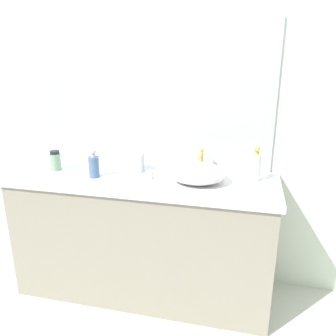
{
  "coord_description": "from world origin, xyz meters",
  "views": [
    {
      "loc": [
        0.67,
        -1.57,
        1.6
      ],
      "look_at": [
        0.2,
        0.39,
        0.94
      ],
      "focal_mm": 36.33,
      "sensor_mm": 36.0,
      "label": 1
    }
  ],
  "objects_px": {
    "soap_dispenser": "(256,166)",
    "lotion_bottle": "(55,161)",
    "candle_jar": "(150,175)",
    "tissue_box": "(134,161)",
    "perfume_bottle": "(94,165)",
    "sink_basin": "(197,173)"
  },
  "relations": [
    {
      "from": "lotion_bottle",
      "to": "perfume_bottle",
      "type": "height_order",
      "value": "perfume_bottle"
    },
    {
      "from": "candle_jar",
      "to": "sink_basin",
      "type": "bearing_deg",
      "value": -0.49
    },
    {
      "from": "lotion_bottle",
      "to": "candle_jar",
      "type": "relative_size",
      "value": 2.63
    },
    {
      "from": "candle_jar",
      "to": "tissue_box",
      "type": "bearing_deg",
      "value": 139.2
    },
    {
      "from": "sink_basin",
      "to": "candle_jar",
      "type": "bearing_deg",
      "value": 179.51
    },
    {
      "from": "soap_dispenser",
      "to": "lotion_bottle",
      "type": "relative_size",
      "value": 1.66
    },
    {
      "from": "perfume_bottle",
      "to": "candle_jar",
      "type": "bearing_deg",
      "value": 9.47
    },
    {
      "from": "sink_basin",
      "to": "candle_jar",
      "type": "relative_size",
      "value": 6.9
    },
    {
      "from": "tissue_box",
      "to": "soap_dispenser",
      "type": "bearing_deg",
      "value": -1.43
    },
    {
      "from": "soap_dispenser",
      "to": "tissue_box",
      "type": "bearing_deg",
      "value": 178.57
    },
    {
      "from": "sink_basin",
      "to": "tissue_box",
      "type": "distance_m",
      "value": 0.46
    },
    {
      "from": "soap_dispenser",
      "to": "perfume_bottle",
      "type": "relative_size",
      "value": 1.17
    },
    {
      "from": "soap_dispenser",
      "to": "lotion_bottle",
      "type": "bearing_deg",
      "value": -176.16
    },
    {
      "from": "sink_basin",
      "to": "perfume_bottle",
      "type": "xyz_separation_m",
      "value": [
        -0.66,
        -0.06,
        0.02
      ]
    },
    {
      "from": "candle_jar",
      "to": "lotion_bottle",
      "type": "bearing_deg",
      "value": 178.67
    },
    {
      "from": "soap_dispenser",
      "to": "lotion_bottle",
      "type": "height_order",
      "value": "soap_dispenser"
    },
    {
      "from": "soap_dispenser",
      "to": "lotion_bottle",
      "type": "distance_m",
      "value": 1.33
    },
    {
      "from": "perfume_bottle",
      "to": "sink_basin",
      "type": "bearing_deg",
      "value": 4.92
    },
    {
      "from": "soap_dispenser",
      "to": "candle_jar",
      "type": "relative_size",
      "value": 4.37
    },
    {
      "from": "soap_dispenser",
      "to": "candle_jar",
      "type": "distance_m",
      "value": 0.66
    },
    {
      "from": "perfume_bottle",
      "to": "tissue_box",
      "type": "height_order",
      "value": "perfume_bottle"
    },
    {
      "from": "lotion_bottle",
      "to": "tissue_box",
      "type": "xyz_separation_m",
      "value": [
        0.53,
        0.11,
        0.0
      ]
    }
  ]
}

